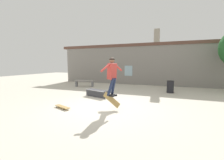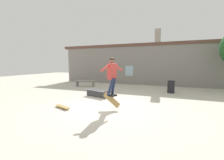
# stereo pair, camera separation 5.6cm
# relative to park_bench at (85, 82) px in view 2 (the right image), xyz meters

# --- Properties ---
(ground_plane) EXTENTS (40.00, 40.00, 0.00)m
(ground_plane) POSITION_rel_park_bench_xyz_m (3.82, -4.80, -0.37)
(ground_plane) COLOR beige
(building_backdrop) EXTENTS (15.46, 0.52, 4.65)m
(building_backdrop) POSITION_rel_park_bench_xyz_m (3.83, 2.75, 1.48)
(building_backdrop) COLOR gray
(building_backdrop) RESTS_ON ground_plane
(park_bench) EXTENTS (1.58, 0.92, 0.52)m
(park_bench) POSITION_rel_park_bench_xyz_m (0.00, 0.00, 0.00)
(park_bench) COLOR gray
(park_bench) RESTS_ON ground_plane
(skate_ledge) EXTENTS (1.40, 0.79, 0.37)m
(skate_ledge) POSITION_rel_park_bench_xyz_m (2.62, -3.00, -0.18)
(skate_ledge) COLOR #38383D
(skate_ledge) RESTS_ON ground_plane
(trash_bin) EXTENTS (0.46, 0.46, 0.77)m
(trash_bin) POSITION_rel_park_bench_xyz_m (6.43, -0.40, 0.04)
(trash_bin) COLOR black
(trash_bin) RESTS_ON ground_plane
(skater) EXTENTS (0.51, 1.22, 1.54)m
(skater) POSITION_rel_park_bench_xyz_m (4.20, -4.79, 1.07)
(skater) COLOR #B23833
(skateboard_flipping) EXTENTS (0.81, 0.26, 0.60)m
(skateboard_flipping) POSITION_rel_park_bench_xyz_m (4.20, -4.85, 0.00)
(skateboard_flipping) COLOR #AD894C
(skateboard_resting) EXTENTS (0.86, 0.46, 0.08)m
(skateboard_resting) POSITION_rel_park_bench_xyz_m (2.30, -5.52, -0.30)
(skateboard_resting) COLOR #AD894C
(skateboard_resting) RESTS_ON ground_plane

